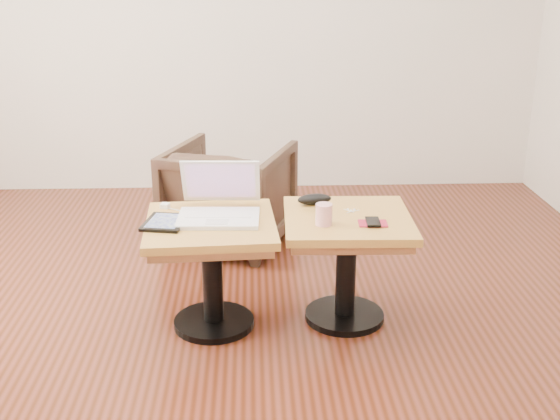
{
  "coord_description": "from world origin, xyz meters",
  "views": [
    {
      "loc": [
        0.13,
        -2.91,
        1.65
      ],
      "look_at": [
        0.25,
        0.08,
        0.58
      ],
      "focal_mm": 45.0,
      "sensor_mm": 36.0,
      "label": 1
    }
  ],
  "objects_px": {
    "side_table_left": "(211,248)",
    "laptop": "(219,206)",
    "striped_cup": "(324,214)",
    "side_table_right": "(347,243)",
    "armchair": "(230,195)"
  },
  "relations": [
    {
      "from": "side_table_right",
      "to": "striped_cup",
      "type": "height_order",
      "value": "striped_cup"
    },
    {
      "from": "laptop",
      "to": "striped_cup",
      "type": "height_order",
      "value": "laptop"
    },
    {
      "from": "laptop",
      "to": "armchair",
      "type": "distance_m",
      "value": 0.99
    },
    {
      "from": "side_table_right",
      "to": "armchair",
      "type": "xyz_separation_m",
      "value": [
        -0.58,
        0.98,
        -0.09
      ]
    },
    {
      "from": "laptop",
      "to": "side_table_left",
      "type": "bearing_deg",
      "value": -116.72
    },
    {
      "from": "side_table_left",
      "to": "laptop",
      "type": "xyz_separation_m",
      "value": [
        0.04,
        0.07,
        0.18
      ]
    },
    {
      "from": "striped_cup",
      "to": "armchair",
      "type": "xyz_separation_m",
      "value": [
        -0.46,
        1.09,
        -0.27
      ]
    },
    {
      "from": "armchair",
      "to": "striped_cup",
      "type": "bearing_deg",
      "value": 132.85
    },
    {
      "from": "side_table_left",
      "to": "laptop",
      "type": "distance_m",
      "value": 0.2
    },
    {
      "from": "striped_cup",
      "to": "armchair",
      "type": "bearing_deg",
      "value": 112.72
    },
    {
      "from": "laptop",
      "to": "striped_cup",
      "type": "bearing_deg",
      "value": -13.41
    },
    {
      "from": "side_table_left",
      "to": "armchair",
      "type": "xyz_separation_m",
      "value": [
        0.05,
        1.02,
        -0.09
      ]
    },
    {
      "from": "laptop",
      "to": "striped_cup",
      "type": "distance_m",
      "value": 0.49
    },
    {
      "from": "striped_cup",
      "to": "side_table_right",
      "type": "bearing_deg",
      "value": 40.2
    },
    {
      "from": "laptop",
      "to": "armchair",
      "type": "height_order",
      "value": "laptop"
    }
  ]
}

